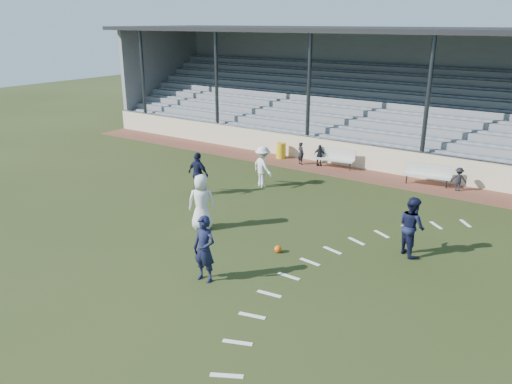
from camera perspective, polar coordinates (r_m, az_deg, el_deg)
ground at (r=16.02m, az=-5.09°, el=-6.82°), size 90.00×90.00×0.00m
cinder_track at (r=24.47m, az=10.64°, el=2.19°), size 34.00×2.00×0.02m
retaining_wall at (r=25.25m, az=11.70°, el=4.03°), size 34.00×0.18×1.20m
bench_left at (r=25.02m, az=8.98°, el=4.02°), size 2.03×0.69×0.95m
bench_right at (r=23.32m, az=19.06°, el=2.08°), size 2.04×0.78×0.95m
trash_bin at (r=26.56m, az=2.87°, el=4.77°), size 0.52×0.52×0.83m
football at (r=15.89m, az=2.52°, el=-6.53°), size 0.23×0.23×0.23m
player_white_lead at (r=17.42m, az=-6.23°, el=-1.15°), size 1.15×1.03×1.98m
player_navy_lead at (r=13.98m, az=-5.92°, el=-6.51°), size 0.72×0.49×1.92m
player_navy_mid at (r=16.17m, az=17.37°, el=-3.74°), size 1.16×1.14×1.89m
player_white_wing at (r=21.82m, az=0.78°, el=2.91°), size 1.34×1.06×1.82m
player_navy_wing at (r=20.92m, az=-6.61°, el=2.07°), size 1.09×0.50×1.82m
sub_left_near at (r=25.42m, az=5.15°, el=4.43°), size 0.49×0.41×1.14m
sub_left_far at (r=25.24m, az=7.29°, el=4.17°), size 0.66×0.33×1.08m
sub_right at (r=23.03m, az=22.15°, el=1.37°), size 0.73×0.52×1.03m
grandstand at (r=29.24m, az=15.61°, el=8.97°), size 34.60×9.00×6.61m
penalty_arc at (r=14.04m, az=8.30°, el=-10.90°), size 3.89×14.63×0.01m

